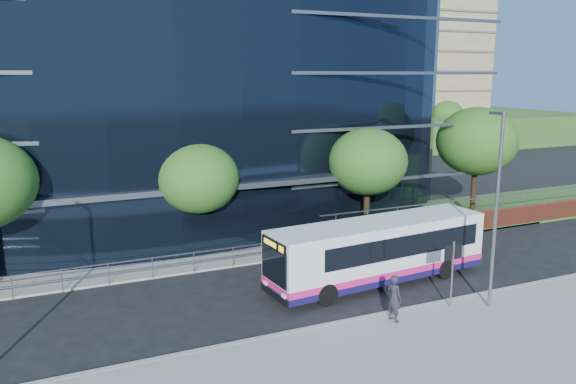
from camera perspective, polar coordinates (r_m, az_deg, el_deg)
name	(u,v)px	position (r m, az deg, el deg)	size (l,w,h in m)	color
ground	(335,314)	(23.37, 4.82, -12.24)	(200.00, 200.00, 0.00)	black
pavement_near	(409,370)	(19.58, 12.20, -17.30)	(80.00, 8.00, 0.15)	gray
kerb	(348,322)	(22.54, 6.07, -12.98)	(80.00, 0.25, 0.16)	gray
yellow_line_outer	(345,322)	(22.73, 5.81, -12.96)	(80.00, 0.08, 0.01)	gold
yellow_line_inner	(343,320)	(22.85, 5.62, -12.82)	(80.00, 0.08, 0.01)	gold
far_forecourt	(139,254)	(31.42, -14.90, -6.09)	(50.00, 8.00, 0.10)	gray
grass_verge	(546,203)	(46.37, 24.70, -1.00)	(36.00, 8.00, 0.12)	#2D511E
glass_office	(138,97)	(40.02, -14.98, 9.29)	(44.00, 23.10, 16.00)	black
retaining_wall	(548,212)	(40.93, 24.90, -1.83)	(34.00, 0.40, 2.11)	maroon
guard_railings	(108,268)	(27.18, -17.79, -7.41)	(24.00, 0.05, 1.10)	slate
apartment_block	(340,63)	(86.90, 5.35, 12.88)	(60.00, 42.00, 30.00)	#2D511E
street_sign	(453,260)	(23.81, 16.40, -6.69)	(0.85, 0.09, 2.80)	slate
tree_far_b	(198,179)	(29.57, -9.12, 1.36)	(4.29, 4.29, 6.05)	black
tree_far_c	(368,162)	(33.03, 8.12, 3.06)	(4.62, 4.62, 6.51)	black
tree_far_d	(477,141)	(39.18, 18.63, 4.90)	(5.28, 5.28, 7.44)	black
tree_dist_e	(351,117)	(68.16, 6.45, 7.61)	(4.62, 4.62, 6.51)	black
tree_dist_f	(447,115)	(79.02, 15.85, 7.58)	(4.29, 4.29, 6.05)	black
streetlight_east	(496,205)	(23.78, 20.39, -1.24)	(0.15, 0.77, 8.00)	slate
city_bus	(380,250)	(26.40, 9.34, -5.85)	(11.05, 3.42, 2.94)	silver
pedestrian	(394,298)	(22.36, 10.74, -10.54)	(0.68, 0.45, 1.87)	#241F2E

